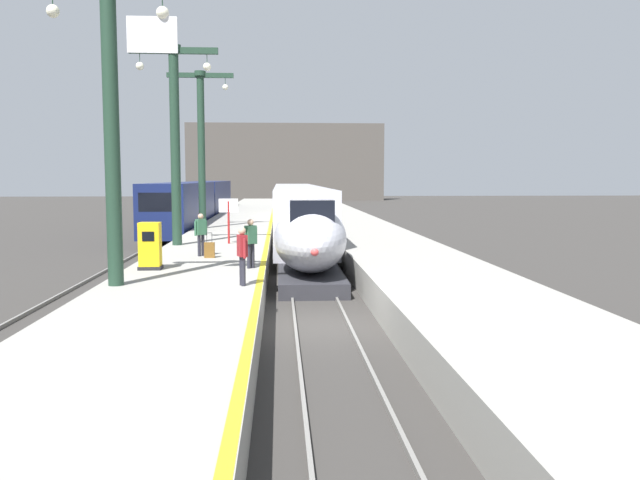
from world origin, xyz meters
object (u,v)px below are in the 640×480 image
object	(u,v)px
passenger_far_waiting	(242,252)
departure_info_board	(229,212)
highspeed_train_main	(298,214)
rolling_suitcase	(210,250)
ticket_machine_yellow	(150,248)
station_column_near	(113,98)
regional_train_adjacent	(198,202)
passenger_near_edge	(201,231)
station_column_mid	(175,126)
station_column_far	(201,135)
passenger_mid_platform	(251,240)

from	to	relation	value
passenger_far_waiting	departure_info_board	bearing A→B (deg)	96.20
departure_info_board	highspeed_train_main	bearing A→B (deg)	69.23
highspeed_train_main	rolling_suitcase	bearing A→B (deg)	-104.67
passenger_far_waiting	ticket_machine_yellow	xyz separation A→B (m)	(-3.31, 3.55, -0.25)
highspeed_train_main	station_column_near	distance (m)	22.50
regional_train_adjacent	passenger_far_waiting	world-z (taller)	regional_train_adjacent
passenger_near_edge	station_column_mid	bearing A→B (deg)	110.17
departure_info_board	passenger_near_edge	bearing A→B (deg)	-98.33
rolling_suitcase	departure_info_board	distance (m)	5.62
station_column_near	rolling_suitcase	size ratio (longest dim) A/B	8.80
passenger_near_edge	station_column_far	bearing A→B (deg)	96.36
passenger_near_edge	departure_info_board	bearing A→B (deg)	81.67
station_column_far	passenger_mid_platform	size ratio (longest dim) A/B	5.63
highspeed_train_main	departure_info_board	xyz separation A→B (m)	(-3.56, -9.39, 0.63)
station_column_near	station_column_far	distance (m)	21.49
station_column_mid	departure_info_board	distance (m)	4.62
station_column_near	passenger_mid_platform	size ratio (longest dim) A/B	5.12
rolling_suitcase	ticket_machine_yellow	size ratio (longest dim) A/B	0.61
station_column_near	ticket_machine_yellow	xyz separation A→B (m)	(0.29, 3.26, -4.59)
station_column_far	rolling_suitcase	distance (m)	16.15
station_column_far	regional_train_adjacent	bearing A→B (deg)	98.05
station_column_far	rolling_suitcase	xyz separation A→B (m)	(2.01, -15.09, -5.39)
highspeed_train_main	passenger_mid_platform	world-z (taller)	highspeed_train_main
station_column_mid	rolling_suitcase	size ratio (longest dim) A/B	9.22
station_column_near	station_column_far	bearing A→B (deg)	90.16
rolling_suitcase	station_column_near	bearing A→B (deg)	-106.95
regional_train_adjacent	departure_info_board	bearing A→B (deg)	-79.78
station_column_near	passenger_mid_platform	bearing A→B (deg)	42.30
station_column_near	passenger_far_waiting	xyz separation A→B (m)	(3.60, -0.29, -4.34)
highspeed_train_main	ticket_machine_yellow	distance (m)	18.84
station_column_mid	departure_info_board	size ratio (longest dim) A/B	4.27
passenger_mid_platform	station_column_near	bearing A→B (deg)	-137.70
station_column_near	passenger_far_waiting	world-z (taller)	station_column_near
ticket_machine_yellow	passenger_far_waiting	bearing A→B (deg)	-47.04
passenger_mid_platform	passenger_far_waiting	bearing A→B (deg)	-91.26
station_column_mid	passenger_near_edge	distance (m)	6.48
highspeed_train_main	rolling_suitcase	distance (m)	15.38
highspeed_train_main	station_column_mid	distance (m)	12.39
station_column_near	departure_info_board	distance (m)	12.68
regional_train_adjacent	station_column_far	world-z (taller)	station_column_far
passenger_far_waiting	station_column_mid	bearing A→B (deg)	107.41
station_column_near	passenger_far_waiting	size ratio (longest dim) A/B	5.12
station_column_near	departure_info_board	size ratio (longest dim) A/B	4.08
passenger_mid_platform	ticket_machine_yellow	bearing A→B (deg)	-178.49
regional_train_adjacent	rolling_suitcase	bearing A→B (deg)	-82.18
regional_train_adjacent	passenger_mid_platform	distance (m)	34.21
regional_train_adjacent	station_column_mid	size ratio (longest dim) A/B	4.04
regional_train_adjacent	passenger_mid_platform	world-z (taller)	regional_train_adjacent
rolling_suitcase	highspeed_train_main	bearing A→B (deg)	75.33
station_column_mid	station_column_far	bearing A→B (deg)	90.00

